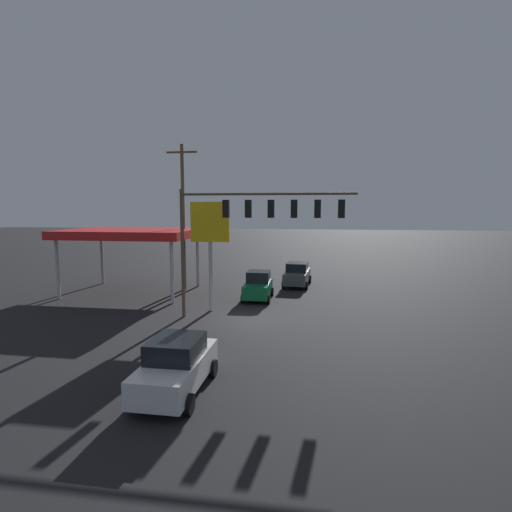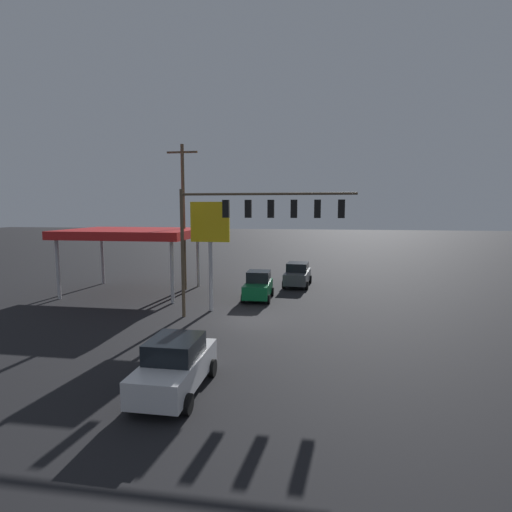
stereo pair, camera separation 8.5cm
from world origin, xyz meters
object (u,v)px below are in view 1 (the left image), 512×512
Objects in this scene: utility_pole at (183,215)px; hatchback_crossing at (258,286)px; sedan_far at (176,365)px; price_sign at (210,229)px; sedan_waiting at (297,274)px; traffic_signal_assembly at (256,218)px.

hatchback_crossing is (-6.22, 2.46, -4.96)m from utility_pole.
sedan_far is (-5.46, 17.07, -4.95)m from utility_pole.
utility_pole reaches higher than sedan_far.
price_sign is 1.50× the size of sedan_waiting.
traffic_signal_assembly is at bearing 131.88° from utility_pole.
sedan_far is 1.16× the size of hatchback_crossing.
traffic_signal_assembly is at bearing 172.18° from sedan_far.
sedan_waiting is at bearing 154.34° from hatchback_crossing.
sedan_waiting is at bearing -118.94° from price_sign.
sedan_far is 14.63m from hatchback_crossing.
hatchback_crossing reaches higher than sedan_far.
price_sign is 1.53× the size of sedan_far.
sedan_waiting is at bearing -100.03° from traffic_signal_assembly.
traffic_signal_assembly is 0.89× the size of utility_pole.
sedan_far is at bearing -3.55° from hatchback_crossing.
utility_pole reaches higher than sedan_waiting.
hatchback_crossing is (2.50, 5.33, -0.00)m from sedan_waiting.
price_sign is (-3.77, 6.07, -0.80)m from utility_pole.
price_sign is 11.87m from sedan_far.
traffic_signal_assembly is at bearing 6.41° from hatchback_crossing.
price_sign is 11.03m from sedan_waiting.
price_sign is at bearing 121.86° from utility_pole.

